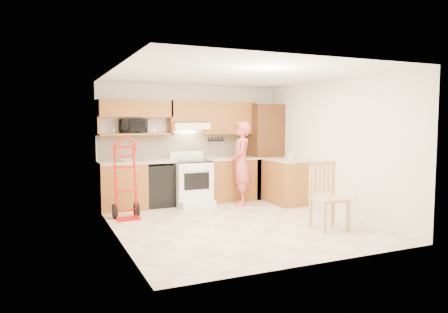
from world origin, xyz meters
TOP-DOWN VIEW (x-y plane):
  - floor at (0.00, 0.00)m, footprint 4.00×4.50m
  - ceiling at (0.00, 0.00)m, footprint 4.00×4.50m
  - wall_back at (0.00, 2.26)m, footprint 4.00×0.02m
  - wall_front at (0.00, -2.26)m, footprint 4.00×0.02m
  - wall_left at (-2.01, 0.00)m, footprint 0.02×4.50m
  - wall_right at (2.01, 0.00)m, footprint 0.02×4.50m
  - backsplash at (0.00, 2.23)m, footprint 3.92×0.03m
  - lower_cab_left at (-1.55, 1.95)m, footprint 0.90×0.60m
  - dishwasher at (-0.80, 1.95)m, footprint 0.60×0.60m
  - lower_cab_right at (0.83, 1.95)m, footprint 1.14×0.60m
  - countertop_left at (-1.25, 1.95)m, footprint 1.50×0.63m
  - countertop_right at (0.83, 1.95)m, footprint 1.14×0.63m
  - cab_return_right at (1.70, 1.15)m, footprint 0.60×1.00m
  - countertop_return at (1.70, 1.15)m, footprint 0.63×1.00m
  - pantry_tall at (1.65, 1.95)m, footprint 0.70×0.60m
  - upper_cab_left at (-1.25, 2.08)m, footprint 1.50×0.33m
  - upper_shelf_mw at (-1.25, 2.08)m, footprint 1.50×0.33m
  - upper_cab_center at (-0.12, 2.08)m, footprint 0.76×0.33m
  - upper_cab_right at (0.83, 2.08)m, footprint 1.14×0.33m
  - range_hood at (-0.12, 2.02)m, footprint 0.76×0.46m
  - knife_strip at (0.55, 2.21)m, footprint 0.40×0.05m
  - microwave at (-1.30, 2.08)m, footprint 0.52×0.36m
  - range at (-0.17, 1.72)m, footprint 0.74×0.97m
  - person at (0.76, 1.35)m, footprint 0.62×0.74m
  - hand_truck at (-1.64, 1.07)m, footprint 0.53×0.48m
  - dining_chair at (1.18, -1.00)m, footprint 0.53×0.57m
  - soap_bottle at (1.70, 0.97)m, footprint 0.09×0.09m
  - bowl at (-1.49, 1.95)m, footprint 0.22×0.22m

SIDE VIEW (x-z plane):
  - floor at x=0.00m, z-range -0.02..0.00m
  - dishwasher at x=-0.80m, z-range 0.00..0.85m
  - lower_cab_left at x=-1.55m, z-range 0.00..0.90m
  - lower_cab_right at x=0.83m, z-range 0.00..0.90m
  - cab_return_right at x=1.70m, z-range 0.00..0.90m
  - dining_chair at x=1.18m, z-range 0.00..1.08m
  - range at x=-0.17m, z-range 0.00..1.09m
  - hand_truck at x=-1.64m, z-range 0.00..1.32m
  - person at x=0.76m, z-range 0.00..1.73m
  - countertop_left at x=-1.25m, z-range 0.90..0.94m
  - countertop_right at x=0.83m, z-range 0.90..0.94m
  - countertop_return at x=1.70m, z-range 0.90..0.94m
  - bowl at x=-1.49m, z-range 0.94..0.99m
  - soap_bottle at x=1.70m, z-range 0.94..1.13m
  - pantry_tall at x=1.65m, z-range 0.00..2.10m
  - backsplash at x=0.00m, z-range 0.92..1.48m
  - knife_strip at x=0.55m, z-range 1.09..1.39m
  - wall_back at x=0.00m, z-range 0.00..2.50m
  - wall_front at x=0.00m, z-range 0.00..2.50m
  - wall_left at x=-2.01m, z-range 0.00..2.50m
  - wall_right at x=2.01m, z-range 0.00..2.50m
  - upper_shelf_mw at x=-1.25m, z-range 1.45..1.49m
  - range_hood at x=-0.12m, z-range 1.56..1.70m
  - microwave at x=-1.30m, z-range 1.49..1.77m
  - upper_cab_right at x=0.83m, z-range 1.45..2.15m
  - upper_cab_center at x=-0.12m, z-range 1.72..2.16m
  - upper_cab_left at x=-1.25m, z-range 1.81..2.15m
  - ceiling at x=0.00m, z-range 2.50..2.52m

